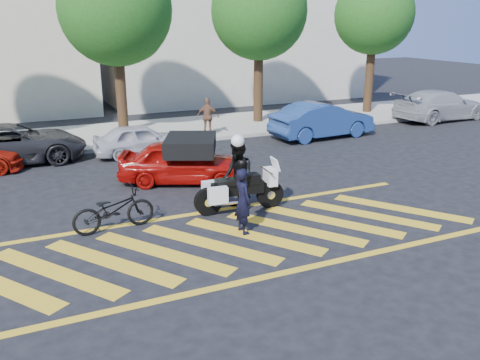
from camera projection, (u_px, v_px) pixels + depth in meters
name	position (u px, v px, depth m)	size (l,w,h in m)	color
ground	(234.00, 239.00, 11.72)	(90.00, 90.00, 0.00)	black
sidewalk	(124.00, 134.00, 22.13)	(60.00, 5.00, 0.15)	#9E998E
crosswalk	(232.00, 240.00, 11.70)	(12.33, 4.00, 0.01)	gold
building_right	(231.00, 9.00, 31.83)	(16.00, 8.00, 11.00)	beige
tree_center	(118.00, 13.00, 20.72)	(4.60, 4.60, 7.56)	black
tree_right	(261.00, 15.00, 23.27)	(4.40, 4.40, 7.41)	black
tree_far_right	(375.00, 18.00, 25.84)	(4.00, 4.00, 7.10)	black
officer_bike	(243.00, 201.00, 11.88)	(0.58, 0.38, 1.58)	black
bicycle	(114.00, 210.00, 12.10)	(0.69, 1.98, 1.04)	black
police_motorcycle	(238.00, 190.00, 13.27)	(2.47, 0.81, 1.09)	black
officer_moto	(238.00, 177.00, 13.15)	(0.93, 0.73, 1.92)	black
red_convertible	(182.00, 162.00, 15.64)	(1.56, 3.87, 1.32)	#9B0B07
parked_mid_left	(12.00, 144.00, 17.76)	(2.30, 4.99, 1.39)	black
parked_mid_right	(140.00, 140.00, 18.86)	(1.39, 3.44, 1.17)	#B7B7BB
parked_right	(322.00, 120.00, 21.62)	(1.60, 4.57, 1.51)	navy
parked_far_right	(440.00, 105.00, 25.43)	(2.10, 5.18, 1.50)	#919498
pedestrian_right	(208.00, 117.00, 21.36)	(0.93, 0.39, 1.59)	brown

